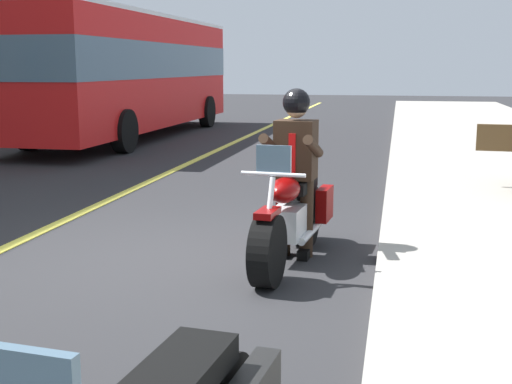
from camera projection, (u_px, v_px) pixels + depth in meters
name	position (u px, v px, depth m)	size (l,w,h in m)	color
ground_plane	(179.00, 260.00, 6.89)	(80.00, 80.00, 0.00)	#28282B
lane_center_stripe	(3.00, 249.00, 7.29)	(60.00, 0.16, 0.01)	#E5DB4C
motorcycle_main	(291.00, 218.00, 6.77)	(2.22, 0.71, 1.26)	black
rider_main	(295.00, 158.00, 6.84)	(0.65, 0.59, 1.74)	black
bus_near	(128.00, 69.00, 18.32)	(11.05, 2.70, 3.30)	red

